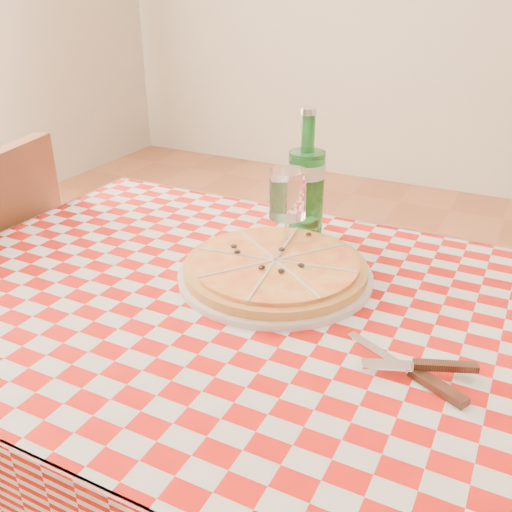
{
  "coord_description": "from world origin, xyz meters",
  "views": [
    {
      "loc": [
        0.41,
        -0.79,
        1.29
      ],
      "look_at": [
        -0.02,
        0.06,
        0.82
      ],
      "focal_mm": 40.0,
      "sensor_mm": 36.0,
      "label": 1
    }
  ],
  "objects_px": {
    "water_bottle": "(306,177)",
    "dining_table": "(251,346)",
    "pizza_plate": "(275,267)",
    "wine_glass": "(287,215)"
  },
  "relations": [
    {
      "from": "wine_glass",
      "to": "pizza_plate",
      "type": "bearing_deg",
      "value": -79.05
    },
    {
      "from": "dining_table",
      "to": "wine_glass",
      "type": "xyz_separation_m",
      "value": [
        -0.02,
        0.19,
        0.19
      ]
    },
    {
      "from": "pizza_plate",
      "to": "dining_table",
      "type": "bearing_deg",
      "value": -90.8
    },
    {
      "from": "pizza_plate",
      "to": "water_bottle",
      "type": "xyz_separation_m",
      "value": [
        -0.02,
        0.2,
        0.12
      ]
    },
    {
      "from": "pizza_plate",
      "to": "water_bottle",
      "type": "height_order",
      "value": "water_bottle"
    },
    {
      "from": "water_bottle",
      "to": "dining_table",
      "type": "bearing_deg",
      "value": -86.21
    },
    {
      "from": "pizza_plate",
      "to": "water_bottle",
      "type": "bearing_deg",
      "value": 96.09
    },
    {
      "from": "wine_glass",
      "to": "water_bottle",
      "type": "bearing_deg",
      "value": 91.75
    },
    {
      "from": "dining_table",
      "to": "water_bottle",
      "type": "height_order",
      "value": "water_bottle"
    },
    {
      "from": "pizza_plate",
      "to": "wine_glass",
      "type": "relative_size",
      "value": 1.99
    }
  ]
}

